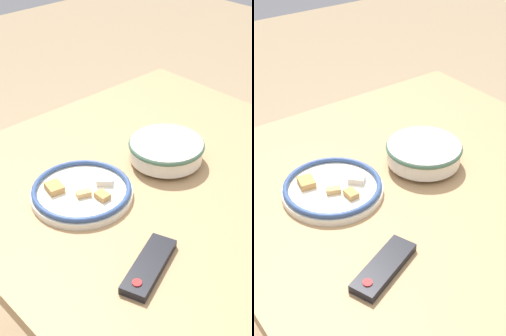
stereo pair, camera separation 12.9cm
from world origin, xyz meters
The scene contains 4 objects.
dining_table centered at (0.00, 0.00, 0.68)m, with size 1.11×1.05×0.77m.
noodle_bowl centered at (-0.06, -0.04, 0.81)m, with size 0.22×0.22×0.07m.
food_plate centered at (0.22, -0.07, 0.79)m, with size 0.27×0.27×0.04m.
tv_remote centered at (0.28, 0.23, 0.78)m, with size 0.19×0.12×0.02m.
Camera 2 is at (0.70, 0.80, 1.54)m, focal length 50.00 mm.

